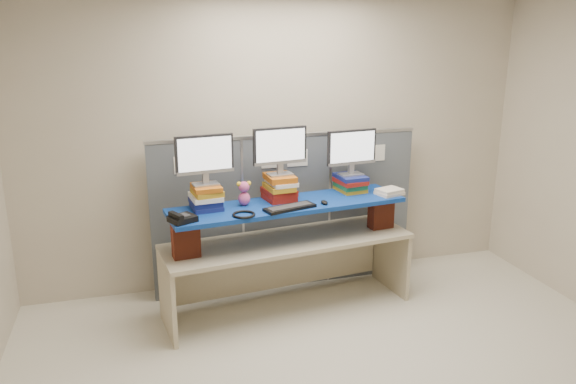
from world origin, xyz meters
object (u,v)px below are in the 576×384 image
object	(u,v)px
monitor_left	(205,157)
desk	(288,254)
desk_phone	(182,218)
blue_board	(288,205)
monitor_right	(352,150)
monitor_center	(280,148)
keyboard	(290,207)

from	to	relation	value
monitor_left	desk	bearing A→B (deg)	-9.70
monitor_left	desk_phone	world-z (taller)	monitor_left
blue_board	monitor_right	bearing A→B (deg)	9.87
blue_board	monitor_right	size ratio (longest dim) A/B	4.27
desk	monitor_center	distance (m)	0.95
keyboard	desk_phone	distance (m)	0.91
monitor_right	keyboard	world-z (taller)	monitor_right
desk	desk_phone	world-z (taller)	desk_phone
monitor_left	monitor_center	size ratio (longest dim) A/B	1.00
blue_board	monitor_left	size ratio (longest dim) A/B	4.27
desk	monitor_right	xyz separation A→B (m)	(0.66, 0.20, 0.87)
monitor_left	monitor_right	size ratio (longest dim) A/B	1.00
monitor_right	keyboard	distance (m)	0.87
monitor_right	monitor_left	bearing A→B (deg)	180.00
monitor_left	monitor_center	world-z (taller)	monitor_center
blue_board	keyboard	bearing A→B (deg)	-107.60
blue_board	desk_phone	distance (m)	0.97
monitor_center	keyboard	world-z (taller)	monitor_center
monitor_center	monitor_left	bearing A→B (deg)	180.00
desk	keyboard	xyz separation A→B (m)	(-0.03, -0.17, 0.49)
monitor_left	monitor_center	bearing A→B (deg)	-0.00
monitor_center	monitor_right	xyz separation A→B (m)	(0.70, 0.08, -0.07)
blue_board	monitor_right	distance (m)	0.81
monitor_left	desk_phone	distance (m)	0.56
monitor_center	keyboard	bearing A→B (deg)	-95.38
monitor_left	keyboard	xyz separation A→B (m)	(0.67, -0.21, -0.43)
monitor_left	desk_phone	xyz separation A→B (m)	(-0.24, -0.29, -0.42)
monitor_left	keyboard	size ratio (longest dim) A/B	1.03
desk_phone	desk	bearing A→B (deg)	-10.65
blue_board	desk_phone	bearing A→B (deg)	-171.84
desk	monitor_right	bearing A→B (deg)	9.87
monitor_center	keyboard	size ratio (longest dim) A/B	1.03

